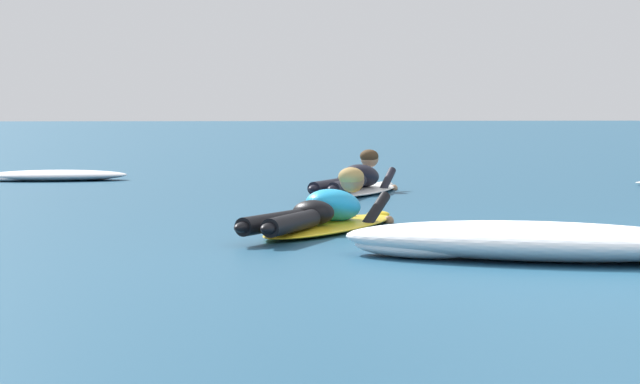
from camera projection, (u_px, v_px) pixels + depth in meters
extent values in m
plane|color=navy|center=(402.00, 179.00, 18.15)|extent=(120.00, 120.00, 0.00)
ellipsoid|color=yellow|center=(331.00, 226.00, 10.77)|extent=(1.59, 2.29, 0.07)
ellipsoid|color=yellow|center=(378.00, 214.00, 11.78)|extent=(0.28, 0.27, 0.06)
ellipsoid|color=#1E9EDB|center=(333.00, 205.00, 10.80)|extent=(0.69, 0.82, 0.35)
ellipsoid|color=black|center=(313.00, 213.00, 10.43)|extent=(0.43, 0.41, 0.20)
cylinder|color=black|center=(272.00, 222.00, 9.92)|extent=(0.58, 0.83, 0.14)
ellipsoid|color=black|center=(243.00, 227.00, 9.52)|extent=(0.19, 0.24, 0.08)
cylinder|color=black|center=(292.00, 223.00, 9.85)|extent=(0.50, 0.86, 0.14)
ellipsoid|color=black|center=(269.00, 228.00, 9.44)|extent=(0.19, 0.24, 0.08)
cylinder|color=black|center=(327.00, 211.00, 11.25)|extent=(0.34, 0.53, 0.32)
sphere|color=#8C6647|center=(343.00, 219.00, 11.60)|extent=(0.09, 0.09, 0.09)
cylinder|color=black|center=(375.00, 212.00, 11.07)|extent=(0.34, 0.53, 0.32)
sphere|color=#8C6647|center=(389.00, 221.00, 11.39)|extent=(0.09, 0.09, 0.09)
sphere|color=#8C6647|center=(352.00, 180.00, 11.17)|extent=(0.21, 0.21, 0.21)
ellipsoid|color=#AD894C|center=(351.00, 177.00, 11.15)|extent=(0.29, 0.28, 0.16)
ellipsoid|color=white|center=(360.00, 190.00, 15.14)|extent=(1.44, 2.36, 0.07)
ellipsoid|color=white|center=(384.00, 184.00, 16.20)|extent=(0.27, 0.27, 0.06)
ellipsoid|color=black|center=(361.00, 176.00, 15.18)|extent=(0.62, 0.75, 0.34)
ellipsoid|color=black|center=(352.00, 180.00, 14.82)|extent=(0.42, 0.39, 0.20)
cylinder|color=black|center=(329.00, 186.00, 14.27)|extent=(0.53, 0.88, 0.14)
ellipsoid|color=black|center=(314.00, 189.00, 13.84)|extent=(0.18, 0.24, 0.08)
cylinder|color=black|center=(343.00, 186.00, 14.22)|extent=(0.43, 0.91, 0.14)
ellipsoid|color=black|center=(333.00, 189.00, 13.78)|extent=(0.18, 0.24, 0.08)
cylinder|color=black|center=(351.00, 181.00, 15.59)|extent=(0.29, 0.54, 0.32)
sphere|color=tan|center=(359.00, 187.00, 15.94)|extent=(0.09, 0.09, 0.09)
cylinder|color=black|center=(387.00, 181.00, 15.44)|extent=(0.29, 0.54, 0.32)
sphere|color=tan|center=(394.00, 188.00, 15.77)|extent=(0.09, 0.09, 0.09)
sphere|color=tan|center=(370.00, 159.00, 15.53)|extent=(0.21, 0.21, 0.21)
ellipsoid|color=#47331E|center=(369.00, 156.00, 15.51)|extent=(0.28, 0.27, 0.16)
ellipsoid|color=white|center=(531.00, 241.00, 8.70)|extent=(2.66, 1.73, 0.25)
ellipsoid|color=white|center=(631.00, 248.00, 8.64)|extent=(1.00, 0.68, 0.18)
ellipsoid|color=white|center=(416.00, 247.00, 8.84)|extent=(0.98, 0.88, 0.14)
ellipsoid|color=white|center=(55.00, 175.00, 17.68)|extent=(1.94, 0.87, 0.14)
ellipsoid|color=white|center=(91.00, 176.00, 17.86)|extent=(0.76, 0.54, 0.10)
ellipsoid|color=white|center=(11.00, 178.00, 17.52)|extent=(0.75, 0.53, 0.08)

